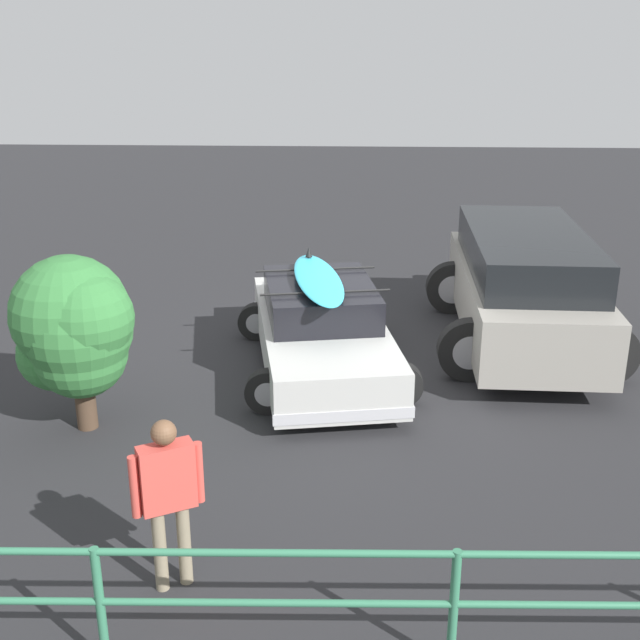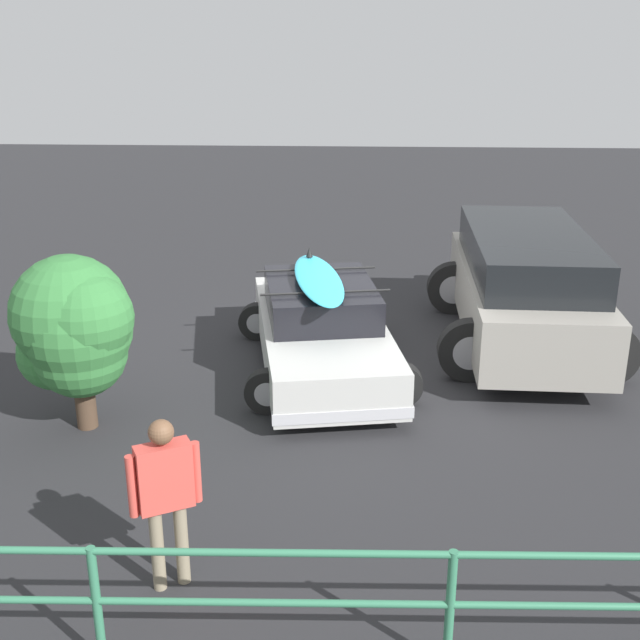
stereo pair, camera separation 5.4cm
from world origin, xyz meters
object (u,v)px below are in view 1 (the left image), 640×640
at_px(suv_car, 523,286).
at_px(bush_near_left, 75,329).
at_px(person_bystander, 168,490).
at_px(sedan_car, 321,329).

height_order(suv_car, bush_near_left, bush_near_left).
xyz_separation_m(suv_car, person_bystander, (4.02, 5.76, 0.03)).
distance_m(sedan_car, bush_near_left, 3.39).
height_order(sedan_car, person_bystander, person_bystander).
distance_m(suv_car, bush_near_left, 6.41).
relative_size(sedan_car, person_bystander, 2.72).
bearing_deg(suv_car, person_bystander, 55.10).
bearing_deg(sedan_car, person_bystander, 77.14).
bearing_deg(bush_near_left, person_bystander, 120.59).
bearing_deg(suv_car, sedan_car, 19.68).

